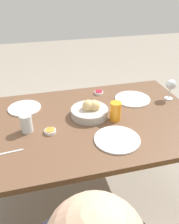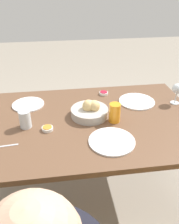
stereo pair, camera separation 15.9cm
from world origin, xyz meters
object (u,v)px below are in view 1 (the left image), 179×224
at_px(wine_glass, 171,85).
at_px(jam_bowl_honey, 50,131).
at_px(juice_glass, 115,111).
at_px(bread_basket, 90,110).
at_px(plate_near_left, 133,99).
at_px(water_tumbler, 26,123).
at_px(knife_silver, 6,153).
at_px(plate_far_center, 117,139).
at_px(jam_bowl_berry, 99,93).
at_px(plate_near_right, 24,108).

distance_m(wine_glass, jam_bowl_honey, 0.96).
bearing_deg(juice_glass, wine_glass, -160.48).
xyz_separation_m(bread_basket, plate_near_left, (-0.38, -0.15, -0.04)).
relative_size(water_tumbler, jam_bowl_honey, 1.63).
xyz_separation_m(bread_basket, wine_glass, (-0.65, -0.09, 0.07)).
height_order(juice_glass, knife_silver, juice_glass).
bearing_deg(water_tumbler, plate_near_left, -164.37).
bearing_deg(knife_silver, plate_far_center, 176.05).
relative_size(plate_near_left, jam_bowl_honey, 3.82).
distance_m(plate_near_left, jam_bowl_berry, 0.27).
relative_size(juice_glass, wine_glass, 0.81).
bearing_deg(juice_glass, knife_silver, 13.90).
distance_m(plate_near_right, water_tumbler, 0.29).
relative_size(plate_near_right, water_tumbler, 2.03).
bearing_deg(bread_basket, juice_glass, 150.03).
distance_m(plate_far_center, jam_bowl_berry, 0.61).
bearing_deg(knife_silver, water_tumbler, -123.76).
height_order(jam_bowl_berry, knife_silver, jam_bowl_berry).
distance_m(plate_near_left, jam_bowl_honey, 0.71).
height_order(plate_far_center, jam_bowl_honey, jam_bowl_honey).
height_order(plate_near_left, jam_bowl_berry, jam_bowl_berry).
distance_m(bread_basket, juice_glass, 0.17).
bearing_deg(water_tumbler, plate_far_center, 155.75).
height_order(water_tumbler, knife_silver, water_tumbler).
distance_m(bread_basket, jam_bowl_honey, 0.31).
height_order(plate_near_right, wine_glass, wine_glass).
distance_m(bread_basket, plate_near_left, 0.41).
bearing_deg(jam_bowl_honey, water_tumbler, -22.02).
height_order(plate_far_center, wine_glass, wine_glass).
bearing_deg(plate_far_center, jam_bowl_berry, -96.59).
height_order(bread_basket, plate_near_left, bread_basket).
bearing_deg(water_tumbler, knife_silver, 56.24).
bearing_deg(jam_bowl_honey, plate_far_center, 154.95).
distance_m(plate_far_center, wine_glass, 0.70).
bearing_deg(water_tumbler, juice_glass, 178.73).
bearing_deg(wine_glass, plate_far_center, 34.62).
bearing_deg(plate_near_left, bread_basket, 21.42).
relative_size(bread_basket, knife_silver, 1.34).
relative_size(bread_basket, plate_far_center, 0.93).
height_order(plate_far_center, jam_bowl_berry, jam_bowl_berry).
height_order(plate_near_left, wine_glass, wine_glass).
bearing_deg(jam_bowl_berry, plate_far_center, 83.41).
xyz_separation_m(juice_glass, knife_silver, (0.69, 0.17, -0.06)).
relative_size(bread_basket, juice_glass, 1.98).
bearing_deg(plate_near_right, knife_silver, 76.65).
distance_m(bread_basket, wine_glass, 0.66).
bearing_deg(plate_near_left, water_tumbler, 15.63).
distance_m(plate_far_center, knife_silver, 0.62).
bearing_deg(wine_glass, knife_silver, 16.32).
bearing_deg(water_tumbler, bread_basket, -169.93).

